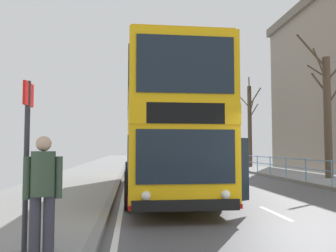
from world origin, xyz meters
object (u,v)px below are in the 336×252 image
(pedestrian_companion, at_px, (43,188))
(bare_tree_far_00, at_px, (250,124))
(bare_tree_far_02, at_px, (327,112))
(double_decker_bus_main, at_px, (161,131))
(bus_stop_sign_near, at_px, (27,145))
(bare_tree_far_01, at_px, (224,138))
(background_bus_far_lane, at_px, (192,148))

(pedestrian_companion, xyz_separation_m, bare_tree_far_00, (11.14, 23.47, 2.61))
(bare_tree_far_00, relative_size, bare_tree_far_02, 0.96)
(bare_tree_far_02, bearing_deg, double_decker_bus_main, -154.45)
(bus_stop_sign_near, height_order, bare_tree_far_01, bare_tree_far_01)
(bare_tree_far_01, distance_m, bare_tree_far_02, 19.95)
(double_decker_bus_main, bearing_deg, bus_stop_sign_near, -109.67)
(bare_tree_far_01, height_order, bare_tree_far_02, bare_tree_far_02)
(bare_tree_far_00, relative_size, bare_tree_far_01, 1.33)
(background_bus_far_lane, xyz_separation_m, bare_tree_far_01, (3.51, 0.44, 1.08))
(pedestrian_companion, xyz_separation_m, bus_stop_sign_near, (-0.31, 0.27, 0.62))
(double_decker_bus_main, xyz_separation_m, bare_tree_far_02, (9.02, 4.31, 1.24))
(bus_stop_sign_near, relative_size, bare_tree_far_00, 0.35)
(bus_stop_sign_near, bearing_deg, background_bus_far_lane, 75.79)
(bus_stop_sign_near, bearing_deg, bare_tree_far_00, 63.73)
(bare_tree_far_00, bearing_deg, bus_stop_sign_near, -116.27)
(bare_tree_far_00, distance_m, bare_tree_far_02, 11.42)
(double_decker_bus_main, distance_m, bare_tree_far_02, 10.08)
(pedestrian_companion, relative_size, bare_tree_far_00, 0.24)
(background_bus_far_lane, distance_m, bus_stop_sign_near, 32.25)
(bare_tree_far_01, bearing_deg, bus_stop_sign_near, -109.82)
(double_decker_bus_main, relative_size, background_bus_far_lane, 1.09)
(pedestrian_companion, bearing_deg, bus_stop_sign_near, 138.97)
(background_bus_far_lane, height_order, bare_tree_far_00, bare_tree_far_00)
(double_decker_bus_main, bearing_deg, bare_tree_far_00, 60.83)
(pedestrian_companion, height_order, bare_tree_far_02, bare_tree_far_02)
(bus_stop_sign_near, relative_size, bare_tree_far_02, 0.34)
(pedestrian_companion, height_order, bare_tree_far_01, bare_tree_far_01)
(double_decker_bus_main, height_order, bare_tree_far_00, bare_tree_far_00)
(background_bus_far_lane, xyz_separation_m, bus_stop_sign_near, (-7.92, -31.27, 0.01))
(background_bus_far_lane, xyz_separation_m, pedestrian_companion, (-7.60, -31.54, -0.60))
(pedestrian_companion, distance_m, bare_tree_far_01, 33.90)
(double_decker_bus_main, distance_m, bare_tree_far_00, 18.07)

